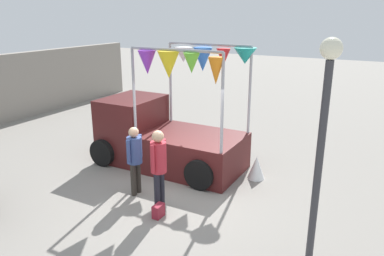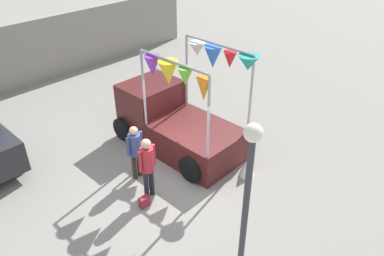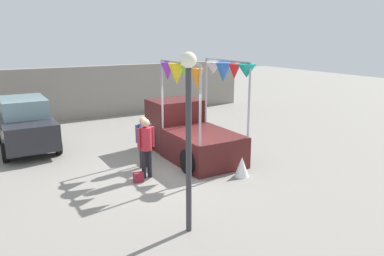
{
  "view_description": "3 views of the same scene",
  "coord_description": "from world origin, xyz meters",
  "px_view_note": "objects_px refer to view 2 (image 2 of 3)",
  "views": [
    {
      "loc": [
        -6.85,
        -4.33,
        4.11
      ],
      "look_at": [
        0.68,
        -0.19,
        1.45
      ],
      "focal_mm": 35.0,
      "sensor_mm": 36.0,
      "label": 1
    },
    {
      "loc": [
        -5.42,
        -6.16,
        6.73
      ],
      "look_at": [
        0.85,
        -0.2,
        1.41
      ],
      "focal_mm": 35.0,
      "sensor_mm": 36.0,
      "label": 2
    },
    {
      "loc": [
        -4.82,
        -9.81,
        4.09
      ],
      "look_at": [
        0.8,
        -0.17,
        1.32
      ],
      "focal_mm": 35.0,
      "sensor_mm": 36.0,
      "label": 3
    }
  ],
  "objects_px": {
    "street_lamp": "(248,189)",
    "vendor_truck": "(173,118)",
    "folded_kite_bundle_white": "(247,167)",
    "person_customer": "(147,163)",
    "person_vendor": "(135,148)",
    "handbag": "(144,202)"
  },
  "relations": [
    {
      "from": "person_customer",
      "to": "vendor_truck",
      "type": "bearing_deg",
      "value": 31.77
    },
    {
      "from": "person_vendor",
      "to": "street_lamp",
      "type": "bearing_deg",
      "value": -100.29
    },
    {
      "from": "vendor_truck",
      "to": "person_vendor",
      "type": "relative_size",
      "value": 2.51
    },
    {
      "from": "person_vendor",
      "to": "street_lamp",
      "type": "distance_m",
      "value": 4.49
    },
    {
      "from": "street_lamp",
      "to": "folded_kite_bundle_white",
      "type": "xyz_separation_m",
      "value": [
        2.94,
        1.97,
        -2.18
      ]
    },
    {
      "from": "vendor_truck",
      "to": "person_customer",
      "type": "bearing_deg",
      "value": -148.23
    },
    {
      "from": "person_customer",
      "to": "street_lamp",
      "type": "distance_m",
      "value": 3.62
    },
    {
      "from": "street_lamp",
      "to": "vendor_truck",
      "type": "bearing_deg",
      "value": 60.4
    },
    {
      "from": "folded_kite_bundle_white",
      "to": "vendor_truck",
      "type": "bearing_deg",
      "value": 96.18
    },
    {
      "from": "folded_kite_bundle_white",
      "to": "handbag",
      "type": "bearing_deg",
      "value": 157.98
    },
    {
      "from": "street_lamp",
      "to": "folded_kite_bundle_white",
      "type": "height_order",
      "value": "street_lamp"
    },
    {
      "from": "vendor_truck",
      "to": "folded_kite_bundle_white",
      "type": "xyz_separation_m",
      "value": [
        0.29,
        -2.69,
        -0.63
      ]
    },
    {
      "from": "person_vendor",
      "to": "handbag",
      "type": "bearing_deg",
      "value": -121.24
    },
    {
      "from": "person_vendor",
      "to": "street_lamp",
      "type": "xyz_separation_m",
      "value": [
        -0.76,
        -4.16,
        1.49
      ]
    },
    {
      "from": "person_vendor",
      "to": "handbag",
      "type": "xyz_separation_m",
      "value": [
        -0.64,
        -1.06,
        -0.85
      ]
    },
    {
      "from": "person_customer",
      "to": "handbag",
      "type": "xyz_separation_m",
      "value": [
        -0.35,
        -0.2,
        -0.94
      ]
    },
    {
      "from": "vendor_truck",
      "to": "person_customer",
      "type": "distance_m",
      "value": 2.57
    },
    {
      "from": "folded_kite_bundle_white",
      "to": "person_customer",
      "type": "bearing_deg",
      "value": 151.51
    },
    {
      "from": "vendor_truck",
      "to": "person_vendor",
      "type": "distance_m",
      "value": 1.95
    },
    {
      "from": "street_lamp",
      "to": "person_vendor",
      "type": "bearing_deg",
      "value": 79.71
    },
    {
      "from": "street_lamp",
      "to": "folded_kite_bundle_white",
      "type": "distance_m",
      "value": 4.16
    },
    {
      "from": "person_customer",
      "to": "folded_kite_bundle_white",
      "type": "bearing_deg",
      "value": -28.49
    }
  ]
}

